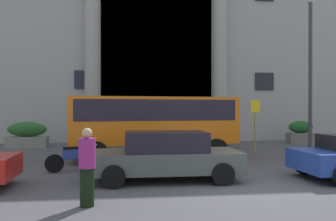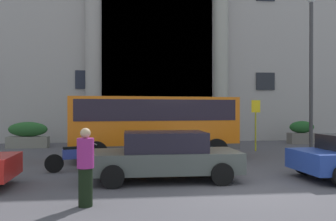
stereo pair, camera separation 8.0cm
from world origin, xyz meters
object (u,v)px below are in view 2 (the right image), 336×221
object	(u,v)px
pedestrian_child_trailing	(85,167)
motorcycle_near_kerb	(75,157)
bus_stop_sign	(256,120)
hedge_planter_far_west	(302,133)
hedge_planter_entrance_left	(112,133)
orange_minibus	(153,122)
lamppost_plaza_centre	(311,60)
hedge_planter_far_east	(28,135)
hedge_planter_west	(193,134)
parked_sedan_second	(165,155)

from	to	relation	value
pedestrian_child_trailing	motorcycle_near_kerb	bearing A→B (deg)	-33.49
bus_stop_sign	pedestrian_child_trailing	world-z (taller)	bus_stop_sign
hedge_planter_far_west	pedestrian_child_trailing	distance (m)	16.54
hedge_planter_entrance_left	motorcycle_near_kerb	world-z (taller)	hedge_planter_entrance_left
orange_minibus	bus_stop_sign	size ratio (longest dim) A/B	2.76
motorcycle_near_kerb	lamppost_plaza_centre	bearing A→B (deg)	5.63
hedge_planter_entrance_left	hedge_planter_far_east	size ratio (longest dim) A/B	1.04
hedge_planter_far_west	hedge_planter_far_east	xyz separation A→B (m)	(-15.57, -0.39, 0.01)
bus_stop_sign	hedge_planter_far_west	world-z (taller)	bus_stop_sign
hedge_planter_far_west	motorcycle_near_kerb	bearing A→B (deg)	-146.88
bus_stop_sign	motorcycle_near_kerb	size ratio (longest dim) A/B	1.26
hedge_planter_entrance_left	lamppost_plaza_centre	bearing A→B (deg)	-17.08
hedge_planter_west	pedestrian_child_trailing	xyz separation A→B (m)	(-4.57, -11.91, 0.21)
bus_stop_sign	hedge_planter_entrance_left	size ratio (longest dim) A/B	1.14
hedge_planter_far_east	motorcycle_near_kerb	size ratio (longest dim) A/B	1.06
bus_stop_sign	hedge_planter_far_east	xyz separation A→B (m)	(-11.50, 2.86, -0.89)
parked_sedan_second	pedestrian_child_trailing	world-z (taller)	pedestrian_child_trailing
pedestrian_child_trailing	hedge_planter_west	bearing A→B (deg)	-65.38
motorcycle_near_kerb	lamppost_plaza_centre	world-z (taller)	lamppost_plaza_centre
hedge_planter_far_west	hedge_planter_far_east	bearing A→B (deg)	-178.58
hedge_planter_far_east	hedge_planter_west	bearing A→B (deg)	0.80
hedge_planter_entrance_left	parked_sedan_second	world-z (taller)	hedge_planter_entrance_left
orange_minibus	pedestrian_child_trailing	bearing A→B (deg)	-112.31
orange_minibus	parked_sedan_second	world-z (taller)	orange_minibus
bus_stop_sign	hedge_planter_entrance_left	distance (m)	7.70
motorcycle_near_kerb	lamppost_plaza_centre	size ratio (longest dim) A/B	0.26
hedge_planter_far_west	pedestrian_child_trailing	bearing A→B (deg)	-132.62
lamppost_plaza_centre	hedge_planter_far_east	bearing A→B (deg)	168.38
hedge_planter_west	bus_stop_sign	bearing A→B (deg)	-49.46
motorcycle_near_kerb	hedge_planter_west	bearing A→B (deg)	37.42
hedge_planter_west	hedge_planter_far_west	bearing A→B (deg)	2.25
parked_sedan_second	pedestrian_child_trailing	distance (m)	3.20
orange_minibus	hedge_planter_far_west	bearing A→B (deg)	23.70
parked_sedan_second	hedge_planter_far_east	bearing A→B (deg)	124.14
motorcycle_near_kerb	pedestrian_child_trailing	xyz separation A→B (m)	(0.83, -4.32, 0.38)
parked_sedan_second	orange_minibus	bearing A→B (deg)	90.02
hedge_planter_west	pedestrian_child_trailing	distance (m)	12.76
hedge_planter_west	hedge_planter_entrance_left	bearing A→B (deg)	-179.61
hedge_planter_far_east	parked_sedan_second	world-z (taller)	parked_sedan_second
motorcycle_near_kerb	pedestrian_child_trailing	bearing A→B (deg)	-96.24
motorcycle_near_kerb	pedestrian_child_trailing	size ratio (longest dim) A/B	1.19
pedestrian_child_trailing	hedge_planter_far_west	bearing A→B (deg)	-86.98
lamppost_plaza_centre	parked_sedan_second	bearing A→B (deg)	-141.66
hedge_planter_far_west	pedestrian_child_trailing	xyz separation A→B (m)	(-11.20, -12.17, 0.19)
bus_stop_sign	hedge_planter_far_west	bearing A→B (deg)	38.58
parked_sedan_second	motorcycle_near_kerb	distance (m)	3.33
bus_stop_sign	pedestrian_child_trailing	distance (m)	11.44
orange_minibus	lamppost_plaza_centre	distance (m)	8.76
hedge_planter_far_east	motorcycle_near_kerb	world-z (taller)	hedge_planter_far_east
orange_minibus	motorcycle_near_kerb	distance (m)	3.88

